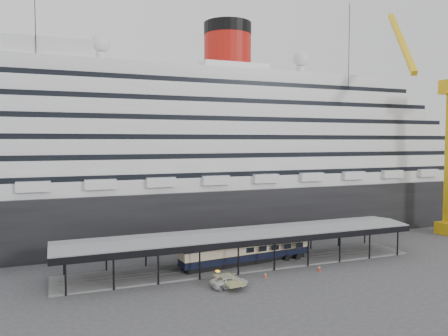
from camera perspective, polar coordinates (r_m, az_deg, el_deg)
The scene contains 9 objects.
ground at distance 64.33m, azimuth 4.64°, elevation -13.66°, with size 200.00×200.00×0.00m, color #3C3C3F.
cruise_ship at distance 91.28m, azimuth -4.18°, elevation 3.11°, with size 130.00×30.00×43.90m.
platform_canopy at distance 68.05m, azimuth 2.76°, elevation -10.63°, with size 56.00×9.18×5.30m.
crane_yellow at distance 99.11m, azimuth 27.05°, elevation 3.70°, with size 23.83×18.78×47.60m.
port_truck at distance 58.76m, azimuth 0.71°, elevation -14.62°, with size 2.32×5.03×1.40m, color silver.
pullman_carriage at distance 68.09m, azimuth 2.93°, elevation -10.45°, with size 21.60×4.94×21.04m.
traffic_cone_left at distance 62.92m, azimuth 5.44°, elevation -13.73°, with size 0.46×0.46×0.71m.
traffic_cone_mid at distance 60.22m, azimuth 2.67°, elevation -14.52°, with size 0.40×0.40×0.71m.
traffic_cone_right at distance 67.10m, azimuth 12.35°, elevation -12.64°, with size 0.46×0.46×0.83m.
Camera 1 is at (-27.16, -55.13, 19.02)m, focal length 35.00 mm.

